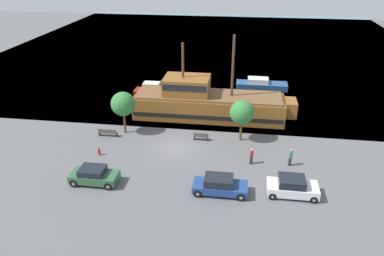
{
  "coord_description": "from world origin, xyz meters",
  "views": [
    {
      "loc": [
        6.03,
        -32.24,
        17.84
      ],
      "look_at": [
        1.13,
        2.0,
        1.2
      ],
      "focal_mm": 35.0,
      "sensor_mm": 36.0,
      "label": 1
    }
  ],
  "objects_px": {
    "moored_boat_outer": "(261,85)",
    "fire_hydrant": "(99,151)",
    "moored_boat_dockside": "(154,91)",
    "bench_promenade_west": "(201,136)",
    "parked_car_curb_front": "(94,175)",
    "pirate_ship": "(207,103)",
    "parked_car_curb_mid": "(292,187)",
    "parked_car_curb_rear": "(220,185)",
    "pedestrian_walking_near": "(290,157)",
    "pedestrian_walking_far": "(251,156)",
    "bench_promenade_east": "(108,132)"
  },
  "relations": [
    {
      "from": "parked_car_curb_mid",
      "to": "fire_hydrant",
      "type": "xyz_separation_m",
      "value": [
        -17.56,
        3.95,
        -0.35
      ]
    },
    {
      "from": "moored_boat_dockside",
      "to": "pedestrian_walking_far",
      "type": "distance_m",
      "value": 20.52
    },
    {
      "from": "pedestrian_walking_near",
      "to": "pedestrian_walking_far",
      "type": "distance_m",
      "value": 3.48
    },
    {
      "from": "moored_boat_dockside",
      "to": "bench_promenade_west",
      "type": "relative_size",
      "value": 3.61
    },
    {
      "from": "bench_promenade_east",
      "to": "pedestrian_walking_far",
      "type": "bearing_deg",
      "value": -13.11
    },
    {
      "from": "parked_car_curb_mid",
      "to": "fire_hydrant",
      "type": "relative_size",
      "value": 5.22
    },
    {
      "from": "pirate_ship",
      "to": "parked_car_curb_rear",
      "type": "relative_size",
      "value": 4.22
    },
    {
      "from": "moored_boat_outer",
      "to": "fire_hydrant",
      "type": "xyz_separation_m",
      "value": [
        -15.69,
        -21.3,
        -0.16
      ]
    },
    {
      "from": "pirate_ship",
      "to": "moored_boat_dockside",
      "type": "bearing_deg",
      "value": 142.7
    },
    {
      "from": "moored_boat_dockside",
      "to": "pedestrian_walking_near",
      "type": "bearing_deg",
      "value": -43.99
    },
    {
      "from": "parked_car_curb_front",
      "to": "parked_car_curb_rear",
      "type": "bearing_deg",
      "value": 0.22
    },
    {
      "from": "moored_boat_dockside",
      "to": "pedestrian_walking_far",
      "type": "xyz_separation_m",
      "value": [
        12.87,
        -15.98,
        0.13
      ]
    },
    {
      "from": "moored_boat_outer",
      "to": "fire_hydrant",
      "type": "bearing_deg",
      "value": -126.38
    },
    {
      "from": "parked_car_curb_mid",
      "to": "pedestrian_walking_near",
      "type": "xyz_separation_m",
      "value": [
        0.27,
        4.58,
        0.08
      ]
    },
    {
      "from": "pirate_ship",
      "to": "moored_boat_outer",
      "type": "xyz_separation_m",
      "value": [
        6.5,
        10.75,
        -1.15
      ]
    },
    {
      "from": "parked_car_curb_mid",
      "to": "moored_boat_outer",
      "type": "bearing_deg",
      "value": 94.24
    },
    {
      "from": "parked_car_curb_front",
      "to": "moored_boat_dockside",
      "type": "bearing_deg",
      "value": 89.56
    },
    {
      "from": "fire_hydrant",
      "to": "bench_promenade_east",
      "type": "relative_size",
      "value": 0.38
    },
    {
      "from": "moored_boat_outer",
      "to": "fire_hydrant",
      "type": "relative_size",
      "value": 9.26
    },
    {
      "from": "moored_boat_outer",
      "to": "moored_boat_dockside",
      "type": "bearing_deg",
      "value": -161.06
    },
    {
      "from": "parked_car_curb_front",
      "to": "parked_car_curb_rear",
      "type": "distance_m",
      "value": 10.52
    },
    {
      "from": "parked_car_curb_front",
      "to": "pedestrian_walking_near",
      "type": "xyz_separation_m",
      "value": [
        16.51,
        5.19,
        0.12
      ]
    },
    {
      "from": "parked_car_curb_front",
      "to": "parked_car_curb_mid",
      "type": "distance_m",
      "value": 16.26
    },
    {
      "from": "moored_boat_outer",
      "to": "parked_car_curb_mid",
      "type": "bearing_deg",
      "value": -85.76
    },
    {
      "from": "pirate_ship",
      "to": "bench_promenade_east",
      "type": "height_order",
      "value": "pirate_ship"
    },
    {
      "from": "pirate_ship",
      "to": "moored_boat_dockside",
      "type": "relative_size",
      "value": 3.38
    },
    {
      "from": "bench_promenade_west",
      "to": "pedestrian_walking_far",
      "type": "distance_m",
      "value": 6.47
    },
    {
      "from": "pirate_ship",
      "to": "parked_car_curb_front",
      "type": "xyz_separation_m",
      "value": [
        -7.87,
        -15.1,
        -1.0
      ]
    },
    {
      "from": "parked_car_curb_front",
      "to": "pirate_ship",
      "type": "bearing_deg",
      "value": 62.47
    },
    {
      "from": "moored_boat_dockside",
      "to": "parked_car_curb_rear",
      "type": "height_order",
      "value": "moored_boat_dockside"
    },
    {
      "from": "moored_boat_dockside",
      "to": "moored_boat_outer",
      "type": "height_order",
      "value": "moored_boat_dockside"
    },
    {
      "from": "bench_promenade_east",
      "to": "bench_promenade_west",
      "type": "relative_size",
      "value": 1.32
    },
    {
      "from": "moored_boat_outer",
      "to": "pedestrian_walking_near",
      "type": "bearing_deg",
      "value": -84.09
    },
    {
      "from": "moored_boat_dockside",
      "to": "parked_car_curb_mid",
      "type": "bearing_deg",
      "value": -51.7
    },
    {
      "from": "pirate_ship",
      "to": "pedestrian_walking_near",
      "type": "relative_size",
      "value": 11.08
    },
    {
      "from": "parked_car_curb_front",
      "to": "fire_hydrant",
      "type": "xyz_separation_m",
      "value": [
        -1.31,
        4.56,
        -0.31
      ]
    },
    {
      "from": "bench_promenade_east",
      "to": "moored_boat_outer",
      "type": "bearing_deg",
      "value": 47.0
    },
    {
      "from": "parked_car_curb_mid",
      "to": "pedestrian_walking_near",
      "type": "height_order",
      "value": "pedestrian_walking_near"
    },
    {
      "from": "parked_car_curb_front",
      "to": "pedestrian_walking_near",
      "type": "distance_m",
      "value": 17.31
    },
    {
      "from": "parked_car_curb_mid",
      "to": "pedestrian_walking_near",
      "type": "distance_m",
      "value": 4.59
    },
    {
      "from": "fire_hydrant",
      "to": "pedestrian_walking_near",
      "type": "xyz_separation_m",
      "value": [
        17.83,
        0.63,
        0.43
      ]
    },
    {
      "from": "parked_car_curb_rear",
      "to": "moored_boat_outer",
      "type": "bearing_deg",
      "value": 81.52
    },
    {
      "from": "moored_boat_outer",
      "to": "bench_promenade_east",
      "type": "distance_m",
      "value": 23.78
    },
    {
      "from": "pedestrian_walking_near",
      "to": "moored_boat_outer",
      "type": "bearing_deg",
      "value": 95.91
    },
    {
      "from": "pirate_ship",
      "to": "bench_promenade_west",
      "type": "bearing_deg",
      "value": -89.41
    },
    {
      "from": "parked_car_curb_mid",
      "to": "parked_car_curb_front",
      "type": "bearing_deg",
      "value": -177.85
    },
    {
      "from": "pedestrian_walking_far",
      "to": "parked_car_curb_rear",
      "type": "bearing_deg",
      "value": -116.9
    },
    {
      "from": "bench_promenade_east",
      "to": "pedestrian_walking_far",
      "type": "height_order",
      "value": "pedestrian_walking_far"
    },
    {
      "from": "bench_promenade_west",
      "to": "pedestrian_walking_near",
      "type": "height_order",
      "value": "pedestrian_walking_near"
    },
    {
      "from": "pirate_ship",
      "to": "moored_boat_outer",
      "type": "distance_m",
      "value": 12.62
    }
  ]
}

